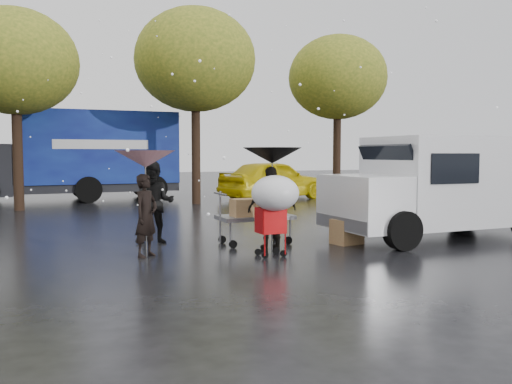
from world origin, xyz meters
name	(u,v)px	position (x,y,z in m)	size (l,w,h in m)	color
ground	(222,255)	(0.00, 0.00, 0.00)	(90.00, 90.00, 0.00)	black
person_pink	(146,216)	(-1.30, 0.37, 0.74)	(0.54, 0.35, 1.48)	black
person_middle	(155,203)	(-0.83, 1.79, 0.84)	(0.82, 0.64, 1.68)	black
person_black	(272,209)	(1.02, 0.05, 0.80)	(0.94, 0.39, 1.60)	black
umbrella_pink	(145,159)	(-1.30, 0.37, 1.75)	(1.06, 1.06, 1.90)	#4C4C4C
umbrella_black	(272,156)	(1.02, 0.05, 1.80)	(1.11, 1.11, 1.96)	#4C4C4C
vendor_cart	(259,208)	(1.11, 0.90, 0.73)	(1.52, 0.80, 1.27)	slate
shopping_cart	(274,198)	(0.77, -0.59, 1.06)	(0.84, 0.84, 1.46)	#A7090B
white_van	(443,185)	(5.15, 0.08, 1.16)	(4.91, 2.18, 2.20)	silver
blue_truck	(76,156)	(-1.46, 13.13, 1.76)	(8.30, 2.60, 3.50)	navy
box_ground_near	(347,232)	(2.76, 0.18, 0.25)	(0.56, 0.45, 0.51)	#965F41
box_ground_far	(344,229)	(3.26, 1.05, 0.17)	(0.43, 0.33, 0.33)	#965F41
yellow_taxi	(273,180)	(5.90, 10.62, 0.80)	(1.89, 4.69, 1.60)	yellow
tree_row	(112,61)	(-0.47, 10.00, 5.02)	(21.60, 4.40, 7.12)	black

